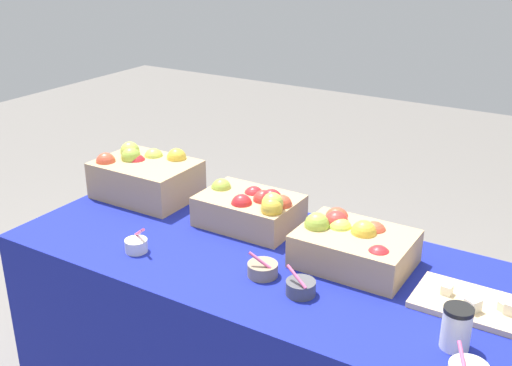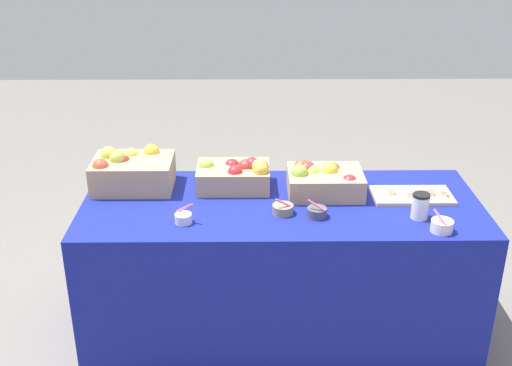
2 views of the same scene
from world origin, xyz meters
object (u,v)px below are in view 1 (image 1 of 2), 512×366
object	(u,v)px
sample_bowl_near	(136,245)
sample_bowl_far	(262,269)
apple_crate_right	(351,243)
cutting_board_front	(483,307)
coffee_cup	(456,328)
sample_bowl_extra	(301,287)
apple_crate_middle	(252,208)
apple_crate_left	(145,176)

from	to	relation	value
sample_bowl_near	sample_bowl_far	size ratio (longest dim) A/B	1.03
apple_crate_right	sample_bowl_far	world-z (taller)	apple_crate_right
sample_bowl_far	cutting_board_front	bearing A→B (deg)	14.28
sample_bowl_near	coffee_cup	bearing A→B (deg)	1.93
apple_crate_right	sample_bowl_extra	bearing A→B (deg)	-100.56
apple_crate_middle	coffee_cup	xyz separation A→B (m)	(0.84, -0.34, -0.01)
sample_bowl_far	coffee_cup	bearing A→B (deg)	-4.67
sample_bowl_near	sample_bowl_extra	bearing A→B (deg)	4.99
apple_crate_left	sample_bowl_extra	size ratio (longest dim) A/B	4.21
cutting_board_front	sample_bowl_extra	bearing A→B (deg)	-157.89
apple_crate_left	cutting_board_front	distance (m)	1.39
apple_crate_left	sample_bowl_far	world-z (taller)	apple_crate_left
cutting_board_front	coffee_cup	bearing A→B (deg)	-96.05
sample_bowl_far	coffee_cup	world-z (taller)	coffee_cup
sample_bowl_extra	sample_bowl_far	bearing A→B (deg)	167.74
sample_bowl_near	apple_crate_middle	bearing A→B (deg)	58.53
apple_crate_middle	cutting_board_front	xyz separation A→B (m)	(0.86, -0.12, -0.06)
apple_crate_middle	coffee_cup	distance (m)	0.90
apple_crate_left	apple_crate_middle	xyz separation A→B (m)	(0.52, -0.01, -0.02)
sample_bowl_near	coffee_cup	distance (m)	1.06
apple_crate_right	sample_bowl_far	bearing A→B (deg)	-132.41
cutting_board_front	sample_bowl_extra	xyz separation A→B (m)	(-0.49, -0.20, 0.01)
apple_crate_left	sample_bowl_near	xyz separation A→B (m)	(0.29, -0.39, -0.06)
apple_crate_left	coffee_cup	distance (m)	1.40
apple_crate_middle	apple_crate_left	bearing A→B (deg)	178.42
sample_bowl_far	sample_bowl_extra	distance (m)	0.16
sample_bowl_extra	coffee_cup	bearing A→B (deg)	-2.06
apple_crate_right	coffee_cup	size ratio (longest dim) A/B	3.02
apple_crate_right	apple_crate_middle	bearing A→B (deg)	171.44
sample_bowl_near	sample_bowl_extra	world-z (taller)	sample_bowl_near
cutting_board_front	coffee_cup	world-z (taller)	coffee_cup
apple_crate_left	sample_bowl_extra	bearing A→B (deg)	-20.56
coffee_cup	apple_crate_right	bearing A→B (deg)	146.57
apple_crate_right	cutting_board_front	xyz separation A→B (m)	(0.44, -0.06, -0.06)
apple_crate_right	sample_bowl_extra	xyz separation A→B (m)	(-0.05, -0.26, -0.05)
apple_crate_middle	sample_bowl_extra	distance (m)	0.49
apple_crate_middle	cutting_board_front	bearing A→B (deg)	-8.18
apple_crate_middle	sample_bowl_near	distance (m)	0.44
apple_crate_left	sample_bowl_extra	xyz separation A→B (m)	(0.89, -0.33, -0.06)
apple_crate_left	apple_crate_middle	distance (m)	0.52
apple_crate_left	apple_crate_right	world-z (taller)	apple_crate_left
apple_crate_middle	sample_bowl_far	distance (m)	0.36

